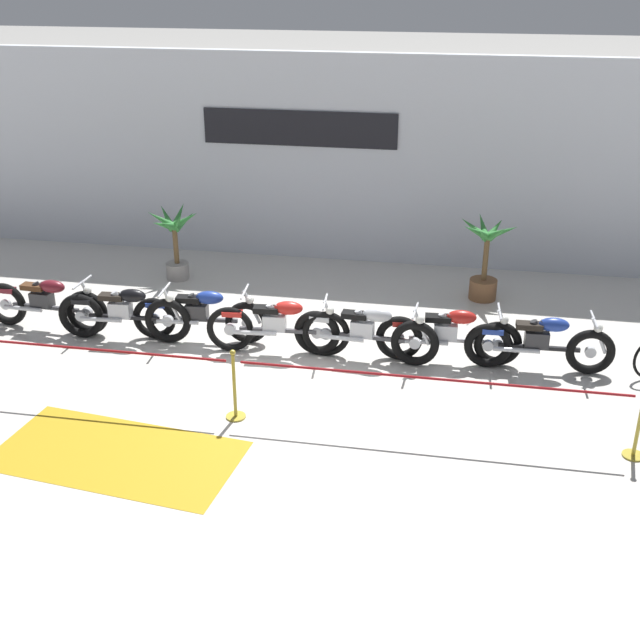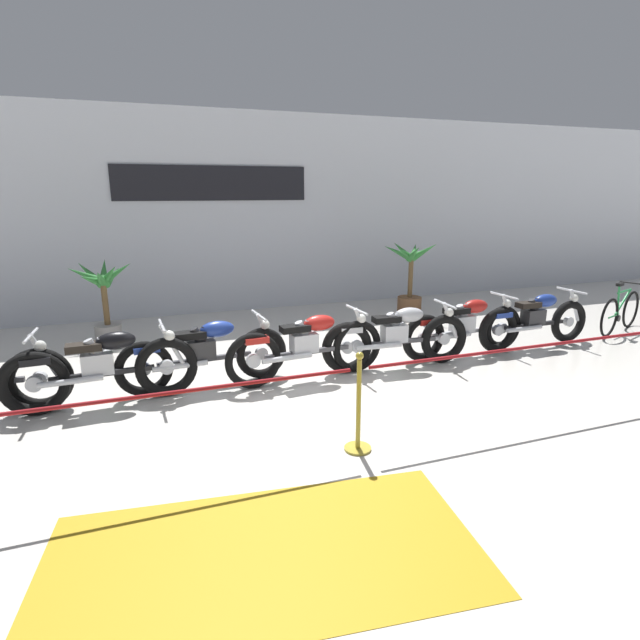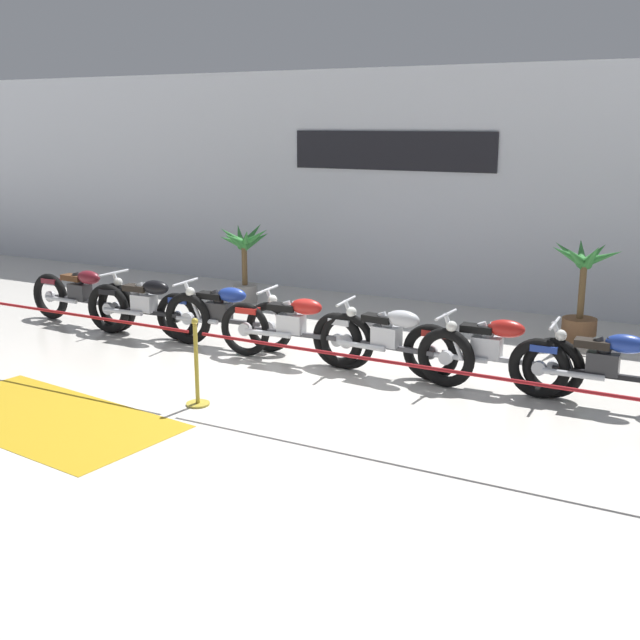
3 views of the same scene
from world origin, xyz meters
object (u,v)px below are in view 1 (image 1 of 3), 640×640
object	(u,v)px
motorcycle_silver_4	(366,333)
potted_palm_left_of_row	(485,259)
potted_palm_right_of_row	(175,239)
stanchion_mid_right	(637,433)
motorcycle_blue_6	(540,343)
motorcycle_red_5	(449,336)
motorcycle_black_1	(124,314)
stanchion_far_left	(143,363)
stanchion_mid_left	(235,395)
motorcycle_red_3	(278,326)
floor_banner	(117,455)
motorcycle_maroon_0	(46,304)
motorcycle_blue_2	(201,315)

from	to	relation	value
motorcycle_silver_4	potted_palm_left_of_row	xyz separation A→B (m)	(1.83, 2.87, 0.32)
potted_palm_right_of_row	stanchion_mid_right	bearing A→B (deg)	-31.88
motorcycle_silver_4	motorcycle_blue_6	distance (m)	2.68
motorcycle_red_5	motorcycle_blue_6	distance (m)	1.39
motorcycle_silver_4	potted_palm_right_of_row	xyz separation A→B (m)	(-4.16, 2.85, 0.35)
motorcycle_black_1	potted_palm_left_of_row	distance (m)	6.54
stanchion_far_left	stanchion_mid_left	world-z (taller)	same
motorcycle_red_3	potted_palm_right_of_row	distance (m)	3.99
stanchion_far_left	floor_banner	world-z (taller)	stanchion_far_left
motorcycle_silver_4	motorcycle_maroon_0	bearing A→B (deg)	178.37
motorcycle_black_1	floor_banner	size ratio (longest dim) A/B	0.72
motorcycle_blue_6	motorcycle_blue_2	bearing A→B (deg)	179.25
motorcycle_red_3	potted_palm_right_of_row	world-z (taller)	potted_palm_right_of_row
motorcycle_black_1	motorcycle_red_5	xyz separation A→B (m)	(5.33, 0.15, -0.01)
motorcycle_red_5	motorcycle_blue_2	bearing A→B (deg)	179.31
stanchion_mid_right	motorcycle_blue_2	bearing A→B (deg)	160.89
motorcycle_maroon_0	motorcycle_blue_2	world-z (taller)	motorcycle_maroon_0
potted_palm_right_of_row	stanchion_mid_right	world-z (taller)	potted_palm_right_of_row
motorcycle_black_1	stanchion_far_left	distance (m)	2.39
motorcycle_blue_6	stanchion_mid_left	xyz separation A→B (m)	(-4.24, -2.20, -0.11)
motorcycle_black_1	potted_palm_left_of_row	bearing A→B (deg)	26.04
motorcycle_blue_2	motorcycle_red_5	xyz separation A→B (m)	(4.08, -0.05, -0.00)
stanchion_mid_left	stanchion_mid_right	distance (m)	5.31
motorcycle_red_3	potted_palm_left_of_row	xyz separation A→B (m)	(3.24, 2.89, 0.30)
stanchion_far_left	stanchion_mid_left	bearing A→B (deg)	0.00
motorcycle_red_3	potted_palm_left_of_row	world-z (taller)	potted_palm_left_of_row
stanchion_mid_right	potted_palm_right_of_row	bearing A→B (deg)	148.12
motorcycle_black_1	stanchion_far_left	bearing A→B (deg)	-60.35
motorcycle_blue_2	floor_banner	xyz separation A→B (m)	(-0.03, -3.44, -0.46)
motorcycle_maroon_0	motorcycle_blue_2	distance (m)	2.75
motorcycle_blue_2	motorcycle_red_5	distance (m)	4.08
stanchion_mid_left	stanchion_mid_right	size ratio (longest dim) A/B	1.00
motorcycle_maroon_0	potted_palm_left_of_row	distance (m)	7.85
motorcycle_red_3	motorcycle_blue_6	xyz separation A→B (m)	(4.09, 0.15, -0.02)
stanchion_mid_left	floor_banner	size ratio (longest dim) A/B	0.33
motorcycle_blue_6	stanchion_far_left	world-z (taller)	stanchion_far_left
motorcycle_blue_6	stanchion_far_left	xyz separation A→B (m)	(-5.54, -2.20, 0.28)
stanchion_mid_left	floor_banner	world-z (taller)	stanchion_mid_left
potted_palm_left_of_row	stanchion_far_left	world-z (taller)	potted_palm_left_of_row
motorcycle_blue_2	potted_palm_right_of_row	size ratio (longest dim) A/B	1.57
potted_palm_left_of_row	motorcycle_maroon_0	bearing A→B (deg)	-159.79
potted_palm_left_of_row	stanchion_mid_right	world-z (taller)	potted_palm_left_of_row
potted_palm_left_of_row	stanchion_far_left	distance (m)	6.81
motorcycle_red_5	floor_banner	xyz separation A→B (m)	(-4.11, -3.39, -0.46)
motorcycle_blue_2	motorcycle_maroon_0	bearing A→B (deg)	-179.15
motorcycle_silver_4	floor_banner	distance (m)	4.32
motorcycle_blue_6	floor_banner	size ratio (longest dim) A/B	0.72
motorcycle_maroon_0	motorcycle_red_3	world-z (taller)	motorcycle_maroon_0
motorcycle_red_3	motorcycle_silver_4	world-z (taller)	motorcycle_red_3
motorcycle_maroon_0	motorcycle_red_3	bearing A→B (deg)	-2.54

